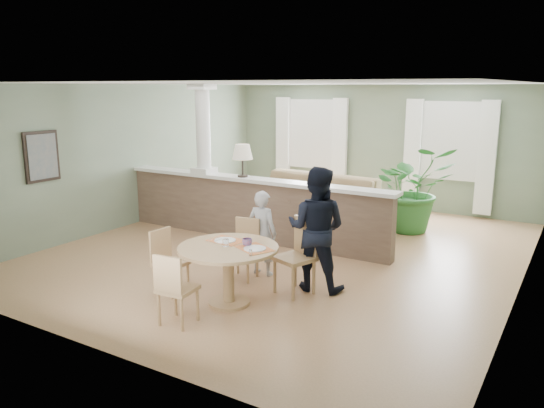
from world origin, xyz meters
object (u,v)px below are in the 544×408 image
Objects in this scene: sofa at (312,199)px; child_person at (262,233)px; chair_far_boy at (245,246)px; chair_far_man at (299,252)px; chair_side at (167,258)px; man_person at (316,229)px; houseplant at (413,189)px; chair_near at (174,286)px; dining_table at (229,258)px.

child_person is at bearing -71.24° from sofa.
chair_far_boy is 0.93m from chair_far_man.
chair_far_man is 1.17× the size of chair_side.
sofa is 1.90× the size of man_person.
chair_near is at bearing -101.37° from houseplant.
child_person is at bearing 176.14° from chair_far_man.
dining_table is (1.01, -4.25, 0.14)m from sofa.
dining_table is 1.47× the size of chair_side.
chair_near is at bearing -130.43° from chair_side.
houseplant is at bearing 62.78° from chair_far_boy.
houseplant is at bearing 104.09° from chair_far_man.
dining_table is 1.15m from child_person.
dining_table is 1.00× the size of child_person.
houseplant is 1.31× the size of child_person.
chair_near is (0.20, -1.71, 0.00)m from chair_far_boy.
houseplant is at bearing -18.40° from chair_side.
chair_far_man reaches higher than chair_far_boy.
man_person is at bearing -57.72° from sofa.
houseplant reaches higher than chair_near.
chair_side is (-0.76, 0.72, -0.00)m from chair_near.
sofa is at bearing -170.42° from houseplant.
dining_table is at bearing -107.04° from chair_near.
chair_far_boy is at bearing 57.35° from child_person.
chair_near is 1.95m from child_person.
chair_far_man reaches higher than chair_side.
child_person is at bearing -108.23° from houseplant.
chair_near reaches higher than chair_far_boy.
chair_far_boy is at bearing -26.37° from chair_side.
dining_table is 0.85m from chair_near.
houseplant is at bearing 78.72° from dining_table.
child_person is (-0.77, 0.33, 0.07)m from chair_far_man.
dining_table reaches higher than chair_side.
chair_near is (-0.17, -0.82, -0.13)m from dining_table.
chair_far_boy reaches higher than chair_side.
chair_far_boy is 0.51× the size of man_person.
chair_far_man is (0.55, 0.79, -0.05)m from dining_table.
man_person is at bearing 172.85° from child_person.
child_person is at bearing 101.15° from dining_table.
sofa is 2.56× the size of child_person.
chair_near is (0.84, -5.07, 0.01)m from sofa.
child_person reaches higher than chair_side.
chair_far_man is at bearing 156.14° from child_person.
chair_far_man is at bearing 50.41° from man_person.
chair_far_man is at bearing -95.51° from houseplant.
dining_table is at bearing 47.39° from man_person.
chair_far_man is (-0.36, -3.78, -0.26)m from houseplant.
chair_far_boy is 0.69× the size of child_person.
chair_far_boy is 0.99× the size of chair_near.
sofa reaches higher than chair_far_boy.
chair_far_man is at bearing -61.13° from sofa.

